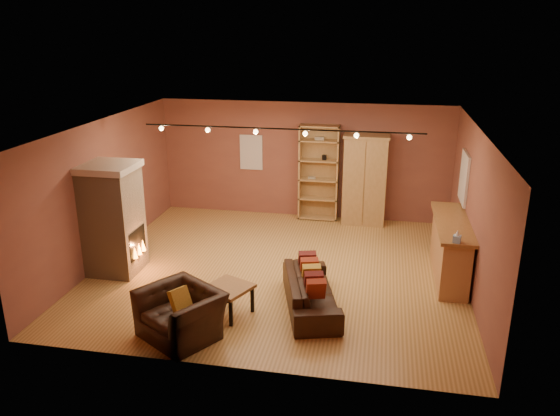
% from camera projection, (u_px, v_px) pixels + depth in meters
% --- Properties ---
extents(floor, '(7.00, 7.00, 0.00)m').
position_uv_depth(floor, '(278.00, 270.00, 10.60)').
color(floor, olive).
rests_on(floor, ground).
extents(ceiling, '(7.00, 7.00, 0.00)m').
position_uv_depth(ceiling, '(278.00, 126.00, 9.70)').
color(ceiling, brown).
rests_on(ceiling, back_wall).
extents(back_wall, '(7.00, 0.02, 2.80)m').
position_uv_depth(back_wall, '(304.00, 160.00, 13.18)').
color(back_wall, brown).
rests_on(back_wall, floor).
extents(left_wall, '(0.02, 6.50, 2.80)m').
position_uv_depth(left_wall, '(105.00, 191.00, 10.77)').
color(left_wall, brown).
rests_on(left_wall, floor).
extents(right_wall, '(0.02, 6.50, 2.80)m').
position_uv_depth(right_wall, '(474.00, 213.00, 9.53)').
color(right_wall, brown).
rests_on(right_wall, floor).
extents(fireplace, '(1.01, 0.98, 2.12)m').
position_uv_depth(fireplace, '(113.00, 219.00, 10.24)').
color(fireplace, tan).
rests_on(fireplace, floor).
extents(back_window, '(0.56, 0.04, 0.86)m').
position_uv_depth(back_window, '(251.00, 152.00, 13.34)').
color(back_window, silver).
rests_on(back_window, back_wall).
extents(bookcase, '(0.94, 0.37, 2.30)m').
position_uv_depth(bookcase, '(319.00, 172.00, 13.07)').
color(bookcase, tan).
rests_on(bookcase, floor).
extents(armoire, '(1.05, 0.60, 2.13)m').
position_uv_depth(armoire, '(365.00, 180.00, 12.76)').
color(armoire, tan).
rests_on(armoire, floor).
extents(bar_counter, '(0.61, 2.30, 1.10)m').
position_uv_depth(bar_counter, '(450.00, 248.00, 10.17)').
color(bar_counter, tan).
rests_on(bar_counter, floor).
extents(tissue_box, '(0.13, 0.13, 0.21)m').
position_uv_depth(tissue_box, '(457.00, 237.00, 9.00)').
color(tissue_box, '#87AFD8').
rests_on(tissue_box, bar_counter).
extents(right_window, '(0.05, 0.90, 1.00)m').
position_uv_depth(right_window, '(464.00, 178.00, 10.76)').
color(right_window, silver).
rests_on(right_window, right_wall).
extents(loveseat, '(1.08, 2.06, 0.80)m').
position_uv_depth(loveseat, '(311.00, 286.00, 9.07)').
color(loveseat, black).
rests_on(loveseat, floor).
extents(armchair, '(1.37, 1.25, 1.00)m').
position_uv_depth(armchair, '(180.00, 306.00, 8.20)').
color(armchair, black).
rests_on(armchair, floor).
extents(coffee_table, '(0.87, 0.87, 0.50)m').
position_uv_depth(coffee_table, '(229.00, 290.00, 8.86)').
color(coffee_table, olive).
rests_on(coffee_table, floor).
extents(track_rail, '(5.20, 0.09, 0.13)m').
position_uv_depth(track_rail, '(280.00, 131.00, 9.93)').
color(track_rail, black).
rests_on(track_rail, ceiling).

